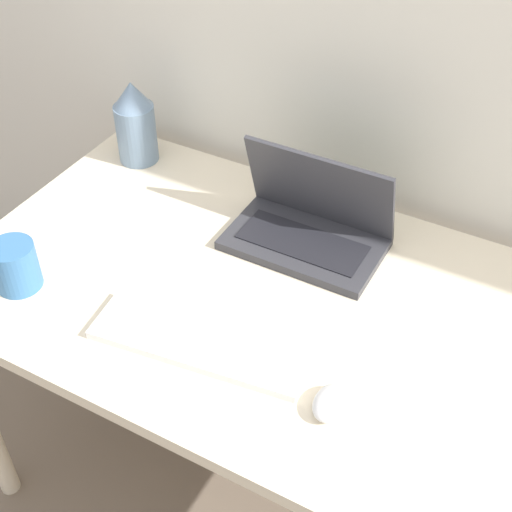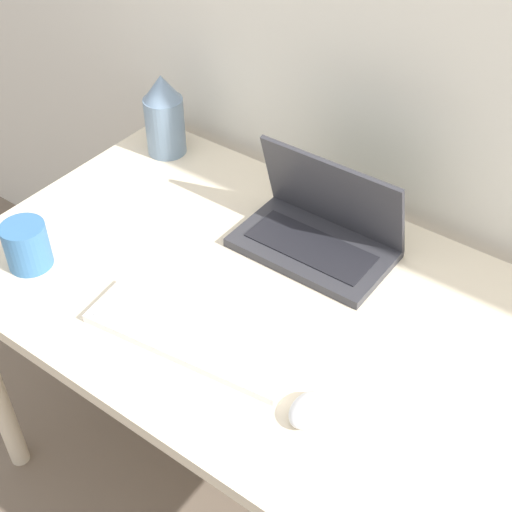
% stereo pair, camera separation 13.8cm
% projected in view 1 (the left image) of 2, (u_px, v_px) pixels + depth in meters
% --- Properties ---
extents(desk, '(1.37, 0.77, 0.72)m').
position_uv_depth(desk, '(282.00, 327.00, 1.49)').
color(desk, beige).
rests_on(desk, ground_plane).
extents(laptop, '(0.34, 0.20, 0.21)m').
position_uv_depth(laptop, '(310.00, 224.00, 1.54)').
color(laptop, '#333338').
rests_on(laptop, desk).
extents(keyboard, '(0.43, 0.17, 0.02)m').
position_uv_depth(keyboard, '(200.00, 343.00, 1.33)').
color(keyboard, white).
rests_on(keyboard, desk).
extents(mouse, '(0.06, 0.09, 0.03)m').
position_uv_depth(mouse, '(331.00, 403.00, 1.22)').
color(mouse, silver).
rests_on(mouse, desk).
extents(vase, '(0.10, 0.10, 0.21)m').
position_uv_depth(vase, '(135.00, 123.00, 1.75)').
color(vase, slate).
rests_on(vase, desk).
extents(mug, '(0.09, 0.09, 0.10)m').
position_uv_depth(mug, '(15.00, 266.00, 1.44)').
color(mug, teal).
rests_on(mug, desk).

